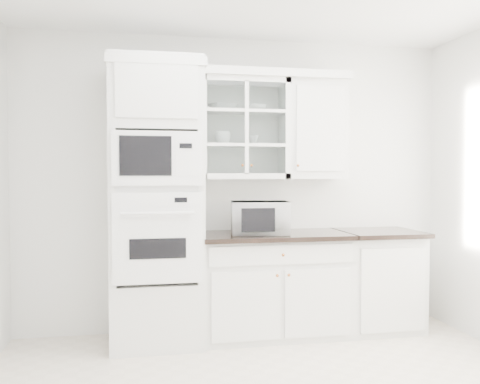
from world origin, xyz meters
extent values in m
cube|color=white|center=(0.00, 1.74, 1.35)|extent=(4.00, 0.02, 2.70)
cube|color=silver|center=(-0.75, 1.43, 1.20)|extent=(0.76, 0.65, 2.40)
cube|color=white|center=(-0.75, 1.09, 0.94)|extent=(0.70, 0.03, 0.72)
cube|color=black|center=(-0.75, 1.07, 0.86)|extent=(0.44, 0.01, 0.16)
cube|color=white|center=(-0.75, 1.09, 1.56)|extent=(0.70, 0.03, 0.43)
cube|color=black|center=(-0.84, 1.07, 1.58)|extent=(0.40, 0.01, 0.31)
cube|color=silver|center=(0.28, 1.45, 0.44)|extent=(1.30, 0.60, 0.88)
cube|color=black|center=(0.28, 1.42, 0.90)|extent=(1.32, 0.67, 0.04)
cube|color=silver|center=(1.28, 1.45, 0.44)|extent=(0.70, 0.60, 0.88)
cube|color=black|center=(1.28, 1.42, 0.90)|extent=(0.72, 0.67, 0.04)
cube|color=silver|center=(0.03, 1.58, 1.85)|extent=(0.80, 0.33, 0.90)
cube|color=silver|center=(0.03, 1.58, 1.70)|extent=(0.74, 0.29, 0.02)
cube|color=silver|center=(0.03, 1.58, 2.00)|extent=(0.74, 0.29, 0.02)
cube|color=silver|center=(0.71, 1.58, 1.85)|extent=(0.55, 0.33, 0.90)
cube|color=white|center=(-0.07, 1.56, 2.33)|extent=(2.14, 0.38, 0.07)
imported|color=white|center=(0.14, 1.39, 1.06)|extent=(0.54, 0.47, 0.28)
imported|color=white|center=(-0.16, 1.59, 2.04)|extent=(0.31, 0.31, 0.06)
imported|color=white|center=(0.16, 1.60, 2.04)|extent=(0.24, 0.24, 0.06)
imported|color=white|center=(-0.16, 1.58, 1.77)|extent=(0.16, 0.16, 0.11)
imported|color=white|center=(0.12, 1.57, 1.75)|extent=(0.11, 0.11, 0.08)
camera|label=1|loc=(-0.86, -2.93, 1.44)|focal=38.00mm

